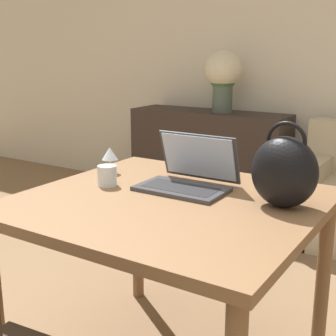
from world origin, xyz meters
TOP-DOWN VIEW (x-y plane):
  - dining_table at (-0.06, 0.64)m, footprint 1.10×1.03m
  - sideboard at (-0.97, 2.73)m, footprint 1.37×0.40m
  - laptop at (-0.07, 0.82)m, footprint 0.36×0.29m
  - drinking_glass at (-0.37, 0.66)m, footprint 0.08×0.08m
  - wine_glass at (-0.49, 0.82)m, footprint 0.07×0.07m
  - handbag at (0.34, 0.78)m, footprint 0.24×0.18m
  - flower_vase at (-0.86, 2.74)m, footprint 0.31×0.31m

SIDE VIEW (x-z plane):
  - sideboard at x=-0.97m, z-range 0.00..0.83m
  - dining_table at x=-0.06m, z-range 0.29..1.07m
  - drinking_glass at x=-0.37m, z-range 0.77..0.86m
  - laptop at x=-0.07m, z-range 0.72..0.94m
  - wine_glass at x=-0.49m, z-range 0.80..0.92m
  - handbag at x=0.34m, z-range 0.75..1.06m
  - flower_vase at x=-0.86m, z-range 0.88..1.39m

